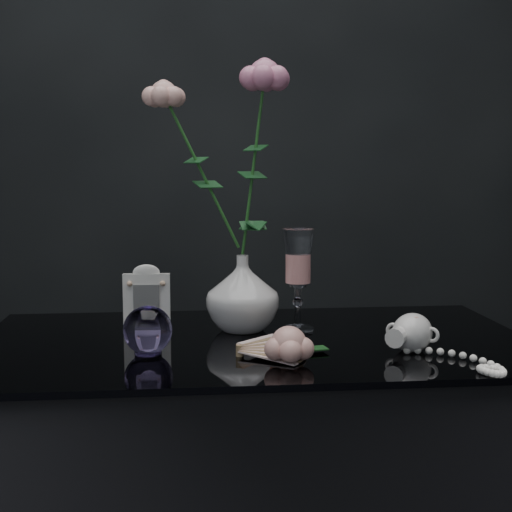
{
  "coord_description": "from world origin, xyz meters",
  "views": [
    {
      "loc": [
        -0.13,
        -1.27,
        1.09
      ],
      "look_at": [
        0.0,
        0.06,
        0.92
      ],
      "focal_mm": 50.0,
      "sensor_mm": 36.0,
      "label": 1
    }
  ],
  "objects_px": {
    "wine_glass": "(298,280)",
    "paperweight": "(148,330)",
    "vase": "(243,293)",
    "loose_rose": "(289,345)",
    "picture_frame": "(147,297)",
    "pearl_jar": "(412,331)"
  },
  "relations": [
    {
      "from": "picture_frame",
      "to": "pearl_jar",
      "type": "xyz_separation_m",
      "value": [
        0.48,
        -0.22,
        -0.03
      ]
    },
    {
      "from": "paperweight",
      "to": "vase",
      "type": "bearing_deg",
      "value": 42.46
    },
    {
      "from": "paperweight",
      "to": "pearl_jar",
      "type": "height_order",
      "value": "paperweight"
    },
    {
      "from": "wine_glass",
      "to": "picture_frame",
      "type": "bearing_deg",
      "value": 171.66
    },
    {
      "from": "vase",
      "to": "pearl_jar",
      "type": "bearing_deg",
      "value": -33.12
    },
    {
      "from": "vase",
      "to": "paperweight",
      "type": "bearing_deg",
      "value": -137.54
    },
    {
      "from": "loose_rose",
      "to": "picture_frame",
      "type": "bearing_deg",
      "value": 150.76
    },
    {
      "from": "vase",
      "to": "paperweight",
      "type": "height_order",
      "value": "vase"
    },
    {
      "from": "vase",
      "to": "picture_frame",
      "type": "xyz_separation_m",
      "value": [
        -0.19,
        0.04,
        -0.01
      ]
    },
    {
      "from": "paperweight",
      "to": "loose_rose",
      "type": "height_order",
      "value": "paperweight"
    },
    {
      "from": "picture_frame",
      "to": "loose_rose",
      "type": "distance_m",
      "value": 0.38
    },
    {
      "from": "wine_glass",
      "to": "paperweight",
      "type": "bearing_deg",
      "value": -151.74
    },
    {
      "from": "picture_frame",
      "to": "paperweight",
      "type": "relative_size",
      "value": 1.53
    },
    {
      "from": "picture_frame",
      "to": "pearl_jar",
      "type": "distance_m",
      "value": 0.53
    },
    {
      "from": "wine_glass",
      "to": "paperweight",
      "type": "xyz_separation_m",
      "value": [
        -0.29,
        -0.16,
        -0.06
      ]
    },
    {
      "from": "picture_frame",
      "to": "loose_rose",
      "type": "height_order",
      "value": "picture_frame"
    },
    {
      "from": "paperweight",
      "to": "pearl_jar",
      "type": "xyz_separation_m",
      "value": [
        0.47,
        -0.02,
        -0.01
      ]
    },
    {
      "from": "vase",
      "to": "paperweight",
      "type": "relative_size",
      "value": 1.76
    },
    {
      "from": "vase",
      "to": "loose_rose",
      "type": "xyz_separation_m",
      "value": [
        0.06,
        -0.25,
        -0.04
      ]
    },
    {
      "from": "vase",
      "to": "pearl_jar",
      "type": "distance_m",
      "value": 0.35
    },
    {
      "from": "vase",
      "to": "loose_rose",
      "type": "distance_m",
      "value": 0.26
    },
    {
      "from": "loose_rose",
      "to": "vase",
      "type": "bearing_deg",
      "value": 122.39
    }
  ]
}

